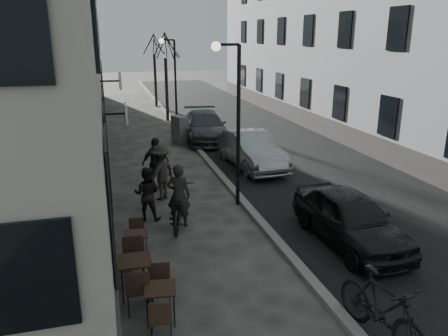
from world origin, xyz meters
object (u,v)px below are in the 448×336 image
tree_near (165,45)px  utility_cabinet (180,130)px  bicycle (179,207)px  pedestrian_far (156,163)px  streetlamp_far (172,74)px  bistro_set_c (137,243)px  pedestrian_mid (161,172)px  moped (382,310)px  streetlamp_near (233,108)px  car_mid (251,150)px  pedestrian_near (147,194)px  car_near (350,218)px  car_far (205,126)px  bistro_set_b (136,273)px  bistro_set_a (161,301)px

tree_near → utility_cabinet: (-0.28, -6.26, -3.97)m
bicycle → pedestrian_far: size_ratio=1.17×
utility_cabinet → bicycle: bearing=-119.1°
streetlamp_far → bistro_set_c: bearing=-102.4°
pedestrian_mid → moped: bearing=66.7°
streetlamp_near → pedestrian_mid: bearing=151.9°
car_mid → moped: bearing=-100.6°
utility_cabinet → pedestrian_near: bearing=-124.7°
streetlamp_near → pedestrian_far: (-2.16, 2.39, -2.25)m
streetlamp_far → moped: streetlamp_far is taller
bicycle → pedestrian_near: bearing=-22.9°
streetlamp_near → car_mid: bearing=63.3°
bicycle → pedestrian_near: pedestrian_near is taller
car_near → car_far: 12.48m
bicycle → car_mid: 6.28m
bistro_set_b → car_near: (5.60, 1.00, 0.19)m
streetlamp_far → bistro_set_c: (-3.26, -14.79, -2.75)m
bistro_set_a → bistro_set_c: bistro_set_a is taller
car_far → utility_cabinet: bearing=-161.1°
pedestrian_mid → car_far: 8.60m
bistro_set_a → pedestrian_far: 7.82m
pedestrian_mid → car_mid: bearing=171.0°
car_near → car_mid: 7.20m
tree_near → car_mid: size_ratio=1.28×
car_near → pedestrian_near: bearing=147.8°
streetlamp_near → pedestrian_mid: streetlamp_near is taller
bistro_set_b → utility_cabinet: size_ratio=1.20×
streetlamp_far → pedestrian_far: size_ratio=2.79×
utility_cabinet → car_mid: bearing=-85.7°
utility_cabinet → bicycle: (-1.71, -9.86, -0.13)m
pedestrian_mid → bicycle: bearing=53.0°
utility_cabinet → moped: size_ratio=0.63×
streetlamp_near → car_mid: streetlamp_near is taller
car_far → moped: bearing=-86.3°
bistro_set_a → car_mid: (4.93, 9.21, 0.29)m
bicycle → bistro_set_a: bearing=92.2°
utility_cabinet → car_far: (1.38, 0.33, 0.04)m
pedestrian_near → pedestrian_mid: size_ratio=0.86×
tree_near → moped: (0.62, -21.99, -4.01)m
car_mid → utility_cabinet: bearing=109.6°
bistro_set_a → utility_cabinet: 14.39m
streetlamp_near → pedestrian_near: streetlamp_near is taller
moped → streetlamp_near: bearing=86.1°
streetlamp_far → car_far: bearing=-68.2°
bistro_set_c → car_far: car_far is taller
utility_cabinet → pedestrian_mid: bearing=-123.5°
streetlamp_far → bicycle: (-1.92, -13.12, -2.60)m
pedestrian_near → tree_near: bearing=-81.6°
streetlamp_near → car_far: bearing=82.6°
bistro_set_b → utility_cabinet: utility_cabinet is taller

